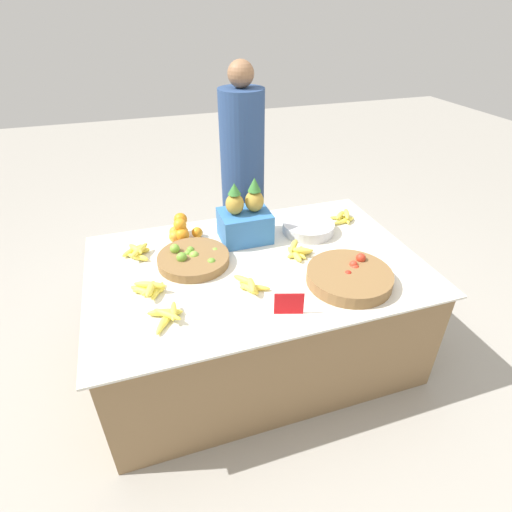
% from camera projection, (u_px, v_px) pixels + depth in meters
% --- Properties ---
extents(ground_plane, '(12.00, 12.00, 0.00)m').
position_uv_depth(ground_plane, '(256.00, 349.00, 2.48)').
color(ground_plane, '#A39E93').
extents(market_table, '(1.75, 1.15, 0.64)m').
position_uv_depth(market_table, '(256.00, 309.00, 2.31)').
color(market_table, olive).
rests_on(market_table, ground_plane).
extents(lime_bowl, '(0.38, 0.38, 0.09)m').
position_uv_depth(lime_bowl, '(193.00, 259.00, 2.13)').
color(lime_bowl, olive).
rests_on(lime_bowl, market_table).
extents(tomato_basket, '(0.42, 0.42, 0.10)m').
position_uv_depth(tomato_basket, '(350.00, 276.00, 1.98)').
color(tomato_basket, olive).
rests_on(tomato_basket, market_table).
extents(orange_pile, '(0.20, 0.18, 0.13)m').
position_uv_depth(orange_pile, '(181.00, 230.00, 2.33)').
color(orange_pile, orange).
rests_on(orange_pile, market_table).
extents(metal_bowl, '(0.31, 0.31, 0.06)m').
position_uv_depth(metal_bowl, '(308.00, 227.00, 2.41)').
color(metal_bowl, silver).
rests_on(metal_bowl, market_table).
extents(price_sign, '(0.13, 0.05, 0.11)m').
position_uv_depth(price_sign, '(289.00, 304.00, 1.77)').
color(price_sign, red).
rests_on(price_sign, market_table).
extents(produce_crate, '(0.28, 0.23, 0.37)m').
position_uv_depth(produce_crate, '(245.00, 220.00, 2.29)').
color(produce_crate, '#3370B7').
rests_on(produce_crate, market_table).
extents(banana_bunch_front_left, '(0.18, 0.16, 0.06)m').
position_uv_depth(banana_bunch_front_left, '(150.00, 289.00, 1.91)').
color(banana_bunch_front_left, '#EFDB4C').
rests_on(banana_bunch_front_left, market_table).
extents(banana_bunch_back_center, '(0.17, 0.17, 0.06)m').
position_uv_depth(banana_bunch_back_center, '(250.00, 285.00, 1.93)').
color(banana_bunch_back_center, '#EFDB4C').
rests_on(banana_bunch_back_center, market_table).
extents(banana_bunch_middle_right, '(0.17, 0.18, 0.06)m').
position_uv_depth(banana_bunch_middle_right, '(298.00, 252.00, 2.19)').
color(banana_bunch_middle_right, '#EFDB4C').
rests_on(banana_bunch_middle_right, market_table).
extents(banana_bunch_front_right, '(0.17, 0.19, 0.06)m').
position_uv_depth(banana_bunch_front_right, '(137.00, 251.00, 2.19)').
color(banana_bunch_front_right, '#EFDB4C').
rests_on(banana_bunch_front_right, market_table).
extents(banana_bunch_front_center, '(0.17, 0.16, 0.06)m').
position_uv_depth(banana_bunch_front_center, '(344.00, 217.00, 2.53)').
color(banana_bunch_front_center, '#EFDB4C').
rests_on(banana_bunch_front_center, market_table).
extents(banana_bunch_middle_left, '(0.16, 0.18, 0.05)m').
position_uv_depth(banana_bunch_middle_left, '(167.00, 316.00, 1.75)').
color(banana_bunch_middle_left, '#EFDB4C').
rests_on(banana_bunch_middle_left, market_table).
extents(vendor_person, '(0.30, 0.30, 1.53)m').
position_uv_depth(vendor_person, '(243.00, 185.00, 2.85)').
color(vendor_person, navy).
rests_on(vendor_person, ground_plane).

